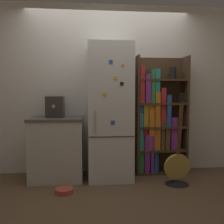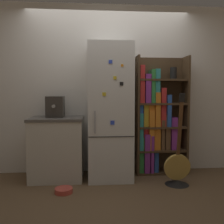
{
  "view_description": "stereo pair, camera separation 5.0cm",
  "coord_description": "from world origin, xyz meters",
  "px_view_note": "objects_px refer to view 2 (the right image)",
  "views": [
    {
      "loc": [
        -0.3,
        -3.45,
        1.22
      ],
      "look_at": [
        0.03,
        0.15,
        0.96
      ],
      "focal_mm": 40.0,
      "sensor_mm": 36.0,
      "label": 1
    },
    {
      "loc": [
        -0.25,
        -3.46,
        1.22
      ],
      "look_at": [
        0.03,
        0.15,
        0.96
      ],
      "focal_mm": 40.0,
      "sensor_mm": 36.0,
      "label": 2
    }
  ],
  "objects_px": {
    "bookshelf": "(156,120)",
    "guitar": "(177,172)",
    "refrigerator": "(110,112)",
    "espresso_machine": "(55,107)",
    "pet_bowl": "(64,190)"
  },
  "relations": [
    {
      "from": "refrigerator",
      "to": "bookshelf",
      "type": "xyz_separation_m",
      "value": [
        0.72,
        0.18,
        -0.14
      ]
    },
    {
      "from": "espresso_machine",
      "to": "guitar",
      "type": "relative_size",
      "value": 0.27
    },
    {
      "from": "bookshelf",
      "to": "guitar",
      "type": "distance_m",
      "value": 0.87
    },
    {
      "from": "espresso_machine",
      "to": "pet_bowl",
      "type": "distance_m",
      "value": 1.19
    },
    {
      "from": "refrigerator",
      "to": "guitar",
      "type": "height_order",
      "value": "refrigerator"
    },
    {
      "from": "bookshelf",
      "to": "guitar",
      "type": "xyz_separation_m",
      "value": [
        0.16,
        -0.55,
        -0.65
      ]
    },
    {
      "from": "espresso_machine",
      "to": "pet_bowl",
      "type": "xyz_separation_m",
      "value": [
        0.17,
        -0.61,
        -1.01
      ]
    },
    {
      "from": "bookshelf",
      "to": "guitar",
      "type": "relative_size",
      "value": 1.45
    },
    {
      "from": "refrigerator",
      "to": "espresso_machine",
      "type": "height_order",
      "value": "refrigerator"
    },
    {
      "from": "pet_bowl",
      "to": "guitar",
      "type": "bearing_deg",
      "value": 6.25
    },
    {
      "from": "espresso_machine",
      "to": "refrigerator",
      "type": "bearing_deg",
      "value": -5.4
    },
    {
      "from": "bookshelf",
      "to": "espresso_machine",
      "type": "height_order",
      "value": "bookshelf"
    },
    {
      "from": "refrigerator",
      "to": "bookshelf",
      "type": "relative_size",
      "value": 1.07
    },
    {
      "from": "espresso_machine",
      "to": "pet_bowl",
      "type": "height_order",
      "value": "espresso_machine"
    },
    {
      "from": "espresso_machine",
      "to": "guitar",
      "type": "bearing_deg",
      "value": -15.06
    }
  ]
}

